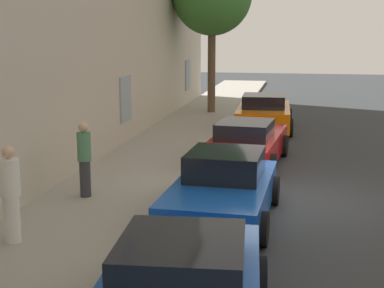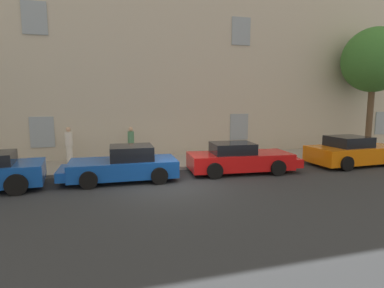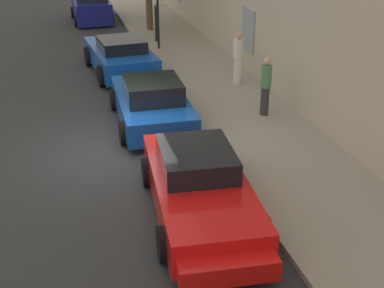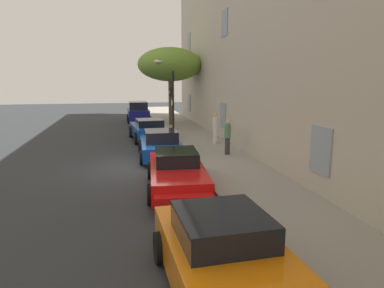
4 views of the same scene
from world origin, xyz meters
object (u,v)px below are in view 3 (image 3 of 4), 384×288
pedestrian_admiring (266,85)px  sportscar_red_lead (119,55)px  pedestrian_strolling (238,57)px  sportscar_white_middle (201,192)px  sportscar_yellow_flank (151,102)px  hatchback_parked (91,5)px

pedestrian_admiring → sportscar_red_lead: bearing=-149.4°
pedestrian_admiring → pedestrian_strolling: 2.90m
sportscar_red_lead → sportscar_white_middle: bearing=0.8°
pedestrian_admiring → sportscar_yellow_flank: bearing=-102.6°
sportscar_red_lead → sportscar_yellow_flank: size_ratio=1.03×
sportscar_red_lead → sportscar_yellow_flank: 5.00m
pedestrian_strolling → hatchback_parked: bearing=-162.5°
sportscar_red_lead → sportscar_white_middle: 10.26m
sportscar_yellow_flank → hatchback_parked: 14.07m
sportscar_yellow_flank → pedestrian_admiring: size_ratio=2.67×
sportscar_white_middle → hatchback_parked: hatchback_parked is taller
hatchback_parked → pedestrian_strolling: (11.89, 3.74, 0.23)m
sportscar_yellow_flank → pedestrian_strolling: bearing=122.6°
pedestrian_admiring → sportscar_white_middle: bearing=-35.3°
sportscar_red_lead → sportscar_white_middle: (10.26, 0.15, -0.03)m
sportscar_red_lead → pedestrian_strolling: pedestrian_strolling is taller
sportscar_yellow_flank → hatchback_parked: (-14.07, -0.33, 0.21)m
pedestrian_admiring → hatchback_parked: bearing=-166.6°
sportscar_yellow_flank → hatchback_parked: bearing=-178.6°
sportscar_white_middle → pedestrian_admiring: pedestrian_admiring is taller
pedestrian_strolling → sportscar_red_lead: bearing=-128.1°
sportscar_red_lead → sportscar_white_middle: sportscar_red_lead is taller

